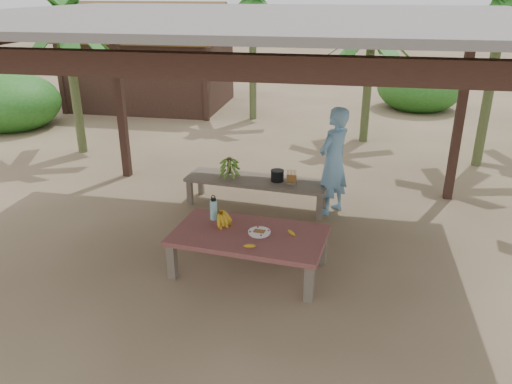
% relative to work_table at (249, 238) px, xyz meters
% --- Properties ---
extents(ground, '(80.00, 80.00, 0.00)m').
position_rel_work_table_xyz_m(ground, '(-0.06, 0.52, -0.43)').
color(ground, brown).
rests_on(ground, ground).
extents(pavilion, '(6.60, 5.60, 2.95)m').
position_rel_work_table_xyz_m(pavilion, '(-0.07, 0.51, 2.34)').
color(pavilion, black).
rests_on(pavilion, ground).
extents(work_table, '(1.89, 1.18, 0.50)m').
position_rel_work_table_xyz_m(work_table, '(0.00, 0.00, 0.00)').
color(work_table, brown).
rests_on(work_table, ground).
extents(bench, '(2.25, 0.80, 0.45)m').
position_rel_work_table_xyz_m(bench, '(-0.27, 1.91, -0.04)').
color(bench, brown).
rests_on(bench, ground).
extents(ripe_banana_bunch, '(0.31, 0.26, 0.18)m').
position_rel_work_table_xyz_m(ripe_banana_bunch, '(-0.41, 0.17, 0.16)').
color(ripe_banana_bunch, gold).
rests_on(ripe_banana_bunch, work_table).
extents(plate, '(0.27, 0.27, 0.04)m').
position_rel_work_table_xyz_m(plate, '(0.12, 0.01, 0.08)').
color(plate, white).
rests_on(plate, work_table).
extents(loose_banana_front, '(0.15, 0.09, 0.04)m').
position_rel_work_table_xyz_m(loose_banana_front, '(0.08, -0.35, 0.09)').
color(loose_banana_front, gold).
rests_on(loose_banana_front, work_table).
extents(loose_banana_side, '(0.12, 0.13, 0.04)m').
position_rel_work_table_xyz_m(loose_banana_side, '(0.50, 0.06, 0.09)').
color(loose_banana_side, gold).
rests_on(loose_banana_side, work_table).
extents(water_flask, '(0.09, 0.09, 0.33)m').
position_rel_work_table_xyz_m(water_flask, '(-0.51, 0.30, 0.20)').
color(water_flask, '#44CED6').
rests_on(water_flask, work_table).
extents(green_banana_stalk, '(0.31, 0.31, 0.33)m').
position_rel_work_table_xyz_m(green_banana_stalk, '(-0.71, 1.95, 0.18)').
color(green_banana_stalk, '#598C2D').
rests_on(green_banana_stalk, bench).
extents(cooking_pot, '(0.20, 0.20, 0.17)m').
position_rel_work_table_xyz_m(cooking_pot, '(0.05, 1.90, 0.10)').
color(cooking_pot, black).
rests_on(cooking_pot, bench).
extents(skewer_rack, '(0.19, 0.10, 0.24)m').
position_rel_work_table_xyz_m(skewer_rack, '(0.28, 1.80, 0.14)').
color(skewer_rack, '#A57F47').
rests_on(skewer_rack, bench).
extents(woman, '(0.65, 0.71, 1.64)m').
position_rel_work_table_xyz_m(woman, '(0.89, 1.91, 0.38)').
color(woman, '#75AFDE').
rests_on(woman, ground).
extents(hut, '(4.40, 3.43, 2.85)m').
position_rel_work_table_xyz_m(hut, '(-4.56, 8.52, 0.67)').
color(hut, black).
rests_on(hut, ground).
extents(banana_plant_ne, '(1.80, 1.80, 3.22)m').
position_rel_work_table_xyz_m(banana_plant_ne, '(3.56, 4.64, 2.29)').
color(banana_plant_ne, '#596638').
rests_on(banana_plant_ne, ground).
extents(banana_plant_n, '(1.80, 1.80, 2.68)m').
position_rel_work_table_xyz_m(banana_plant_n, '(1.41, 5.90, 1.77)').
color(banana_plant_n, '#596638').
rests_on(banana_plant_n, ground).
extents(banana_plant_nw, '(1.80, 1.80, 3.25)m').
position_rel_work_table_xyz_m(banana_plant_nw, '(-1.42, 7.43, 2.33)').
color(banana_plant_nw, '#596638').
rests_on(banana_plant_nw, ground).
extents(banana_plant_w, '(1.80, 1.80, 2.88)m').
position_rel_work_table_xyz_m(banana_plant_w, '(-4.38, 3.97, 1.96)').
color(banana_plant_w, '#596638').
rests_on(banana_plant_w, ground).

